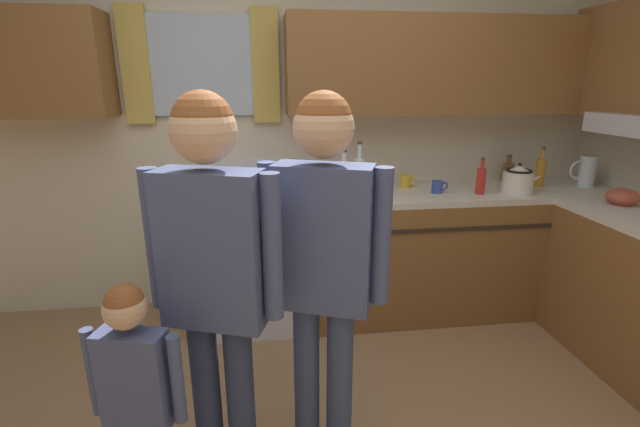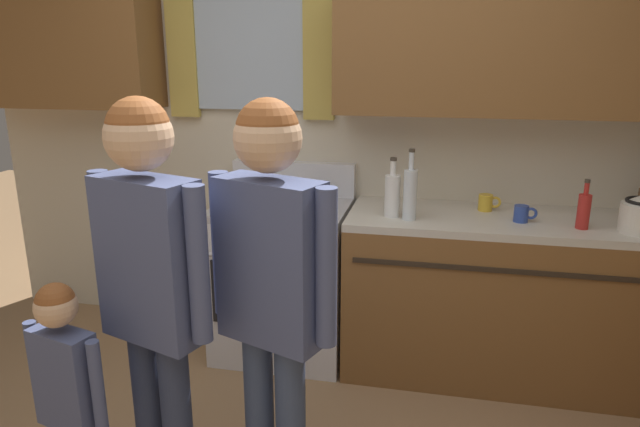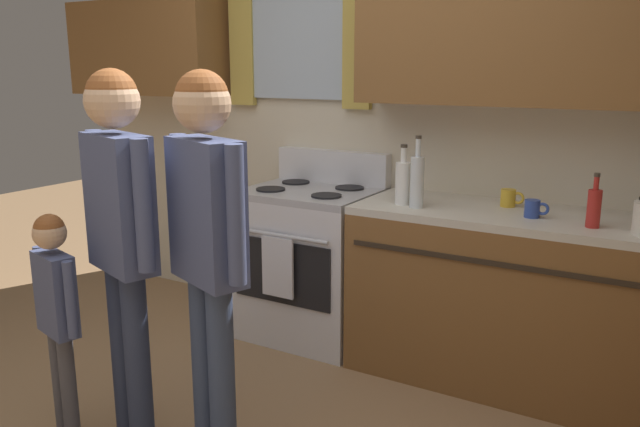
% 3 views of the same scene
% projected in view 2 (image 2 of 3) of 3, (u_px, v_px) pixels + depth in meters
% --- Properties ---
extents(back_wall_unit, '(4.60, 0.42, 2.60)m').
position_uv_depth(back_wall_unit, '(354.00, 102.00, 3.22)').
color(back_wall_unit, beige).
rests_on(back_wall_unit, ground).
extents(kitchen_counter_run, '(2.21, 1.78, 0.90)m').
position_uv_depth(kitchen_counter_run, '(627.00, 333.00, 2.65)').
color(kitchen_counter_run, brown).
rests_on(kitchen_counter_run, ground).
extents(stove_oven, '(0.75, 0.67, 1.10)m').
position_uv_depth(stove_oven, '(284.00, 276.00, 3.30)').
color(stove_oven, silver).
rests_on(stove_oven, ground).
extents(bottle_milk_white, '(0.08, 0.08, 0.31)m').
position_uv_depth(bottle_milk_white, '(392.00, 194.00, 2.92)').
color(bottle_milk_white, white).
rests_on(bottle_milk_white, kitchen_counter_run).
extents(bottle_tall_clear, '(0.07, 0.07, 0.37)m').
position_uv_depth(bottle_tall_clear, '(410.00, 193.00, 2.86)').
color(bottle_tall_clear, silver).
rests_on(bottle_tall_clear, kitchen_counter_run).
extents(bottle_sauce_red, '(0.06, 0.06, 0.25)m').
position_uv_depth(bottle_sauce_red, '(584.00, 210.00, 2.72)').
color(bottle_sauce_red, red).
rests_on(bottle_sauce_red, kitchen_counter_run).
extents(mug_mustard_yellow, '(0.12, 0.08, 0.09)m').
position_uv_depth(mug_mustard_yellow, '(486.00, 203.00, 3.05)').
color(mug_mustard_yellow, gold).
rests_on(mug_mustard_yellow, kitchen_counter_run).
extents(mug_cobalt_blue, '(0.11, 0.07, 0.08)m').
position_uv_depth(mug_cobalt_blue, '(522.00, 214.00, 2.84)').
color(mug_cobalt_blue, '#2D479E').
rests_on(mug_cobalt_blue, kitchen_counter_run).
extents(adult_holding_child, '(0.48, 0.26, 1.60)m').
position_uv_depth(adult_holding_child, '(151.00, 277.00, 1.87)').
color(adult_holding_child, '#2D3856').
rests_on(adult_holding_child, ground).
extents(adult_in_plaid, '(0.47, 0.27, 1.59)m').
position_uv_depth(adult_in_plaid, '(271.00, 279.00, 1.85)').
color(adult_in_plaid, '#38476B').
rests_on(adult_in_plaid, ground).
extents(small_child, '(0.33, 0.15, 1.02)m').
position_uv_depth(small_child, '(67.00, 388.00, 1.88)').
color(small_child, '#4C4C56').
rests_on(small_child, ground).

